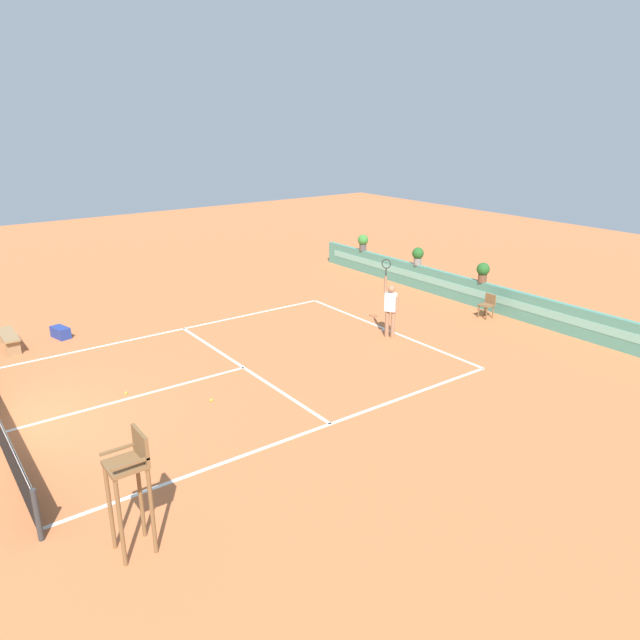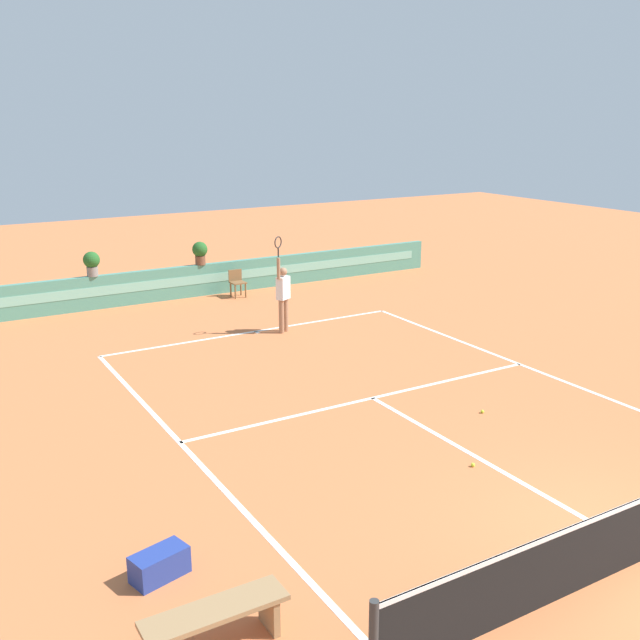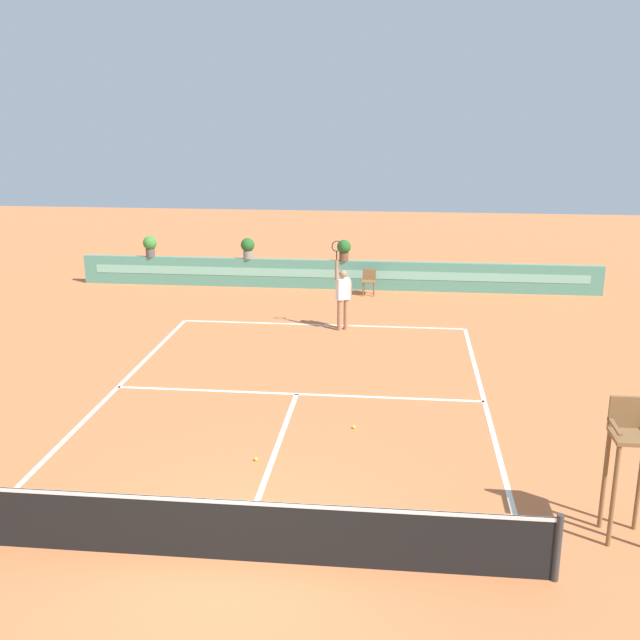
{
  "view_description": "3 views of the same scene",
  "coord_description": "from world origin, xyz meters",
  "px_view_note": "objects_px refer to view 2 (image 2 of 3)",
  "views": [
    {
      "loc": [
        13.97,
        -1.16,
        6.81
      ],
      "look_at": [
        0.25,
        8.93,
        1.0
      ],
      "focal_mm": 33.51,
      "sensor_mm": 36.0,
      "label": 1
    },
    {
      "loc": [
        -7.96,
        -4.98,
        5.57
      ],
      "look_at": [
        0.25,
        8.93,
        1.0
      ],
      "focal_mm": 40.98,
      "sensor_mm": 36.0,
      "label": 2
    },
    {
      "loc": [
        2.19,
        -9.21,
        6.24
      ],
      "look_at": [
        0.25,
        8.93,
        1.0
      ],
      "focal_mm": 42.62,
      "sensor_mm": 36.0,
      "label": 3
    }
  ],
  "objects_px": {
    "bench_courtside": "(215,619)",
    "gear_bag": "(160,564)",
    "potted_plant_centre": "(200,252)",
    "tennis_ball_near_baseline": "(473,465)",
    "tennis_player": "(283,294)",
    "ball_kid_chair": "(237,282)",
    "tennis_ball_mid_court": "(482,411)",
    "potted_plant_left": "(92,262)"
  },
  "relations": [
    {
      "from": "tennis_ball_near_baseline",
      "to": "gear_bag",
      "type": "bearing_deg",
      "value": -177.25
    },
    {
      "from": "ball_kid_chair",
      "to": "gear_bag",
      "type": "height_order",
      "value": "ball_kid_chair"
    },
    {
      "from": "potted_plant_left",
      "to": "potted_plant_centre",
      "type": "xyz_separation_m",
      "value": [
        3.35,
        0.0,
        0.0
      ]
    },
    {
      "from": "tennis_player",
      "to": "bench_courtside",
      "type": "bearing_deg",
      "value": -121.32
    },
    {
      "from": "gear_bag",
      "to": "potted_plant_left",
      "type": "distance_m",
      "value": 13.86
    },
    {
      "from": "bench_courtside",
      "to": "tennis_ball_near_baseline",
      "type": "relative_size",
      "value": 23.53
    },
    {
      "from": "bench_courtside",
      "to": "tennis_ball_near_baseline",
      "type": "xyz_separation_m",
      "value": [
        5.27,
        1.79,
        -0.34
      ]
    },
    {
      "from": "tennis_player",
      "to": "potted_plant_centre",
      "type": "relative_size",
      "value": 3.57
    },
    {
      "from": "bench_courtside",
      "to": "tennis_ball_near_baseline",
      "type": "bearing_deg",
      "value": 18.75
    },
    {
      "from": "bench_courtside",
      "to": "gear_bag",
      "type": "xyz_separation_m",
      "value": [
        -0.11,
        1.53,
        -0.2
      ]
    },
    {
      "from": "ball_kid_chair",
      "to": "bench_courtside",
      "type": "bearing_deg",
      "value": -115.17
    },
    {
      "from": "gear_bag",
      "to": "tennis_ball_mid_court",
      "type": "distance_m",
      "value": 7.3
    },
    {
      "from": "bench_courtside",
      "to": "gear_bag",
      "type": "relative_size",
      "value": 2.29
    },
    {
      "from": "tennis_ball_near_baseline",
      "to": "potted_plant_left",
      "type": "relative_size",
      "value": 0.09
    },
    {
      "from": "tennis_ball_near_baseline",
      "to": "potted_plant_left",
      "type": "distance_m",
      "value": 13.66
    },
    {
      "from": "ball_kid_chair",
      "to": "tennis_player",
      "type": "distance_m",
      "value": 4.27
    },
    {
      "from": "potted_plant_centre",
      "to": "tennis_ball_near_baseline",
      "type": "bearing_deg",
      "value": -92.46
    },
    {
      "from": "bench_courtside",
      "to": "tennis_player",
      "type": "bearing_deg",
      "value": 58.68
    },
    {
      "from": "bench_courtside",
      "to": "gear_bag",
      "type": "height_order",
      "value": "bench_courtside"
    },
    {
      "from": "gear_bag",
      "to": "bench_courtside",
      "type": "bearing_deg",
      "value": -85.82
    },
    {
      "from": "gear_bag",
      "to": "potted_plant_left",
      "type": "bearing_deg",
      "value": 79.15
    },
    {
      "from": "tennis_player",
      "to": "tennis_ball_near_baseline",
      "type": "relative_size",
      "value": 38.01
    },
    {
      "from": "tennis_player",
      "to": "ball_kid_chair",
      "type": "bearing_deg",
      "value": 82.38
    },
    {
      "from": "tennis_ball_near_baseline",
      "to": "ball_kid_chair",
      "type": "bearing_deg",
      "value": 83.3
    },
    {
      "from": "bench_courtside",
      "to": "potted_plant_left",
      "type": "height_order",
      "value": "potted_plant_left"
    },
    {
      "from": "tennis_player",
      "to": "tennis_ball_mid_court",
      "type": "height_order",
      "value": "tennis_player"
    },
    {
      "from": "gear_bag",
      "to": "tennis_ball_near_baseline",
      "type": "relative_size",
      "value": 10.29
    },
    {
      "from": "tennis_player",
      "to": "tennis_ball_mid_court",
      "type": "relative_size",
      "value": 38.01
    },
    {
      "from": "tennis_ball_near_baseline",
      "to": "potted_plant_left",
      "type": "bearing_deg",
      "value": 101.81
    },
    {
      "from": "bench_courtside",
      "to": "gear_bag",
      "type": "bearing_deg",
      "value": 94.18
    },
    {
      "from": "bench_courtside",
      "to": "potted_plant_left",
      "type": "bearing_deg",
      "value": 80.64
    },
    {
      "from": "ball_kid_chair",
      "to": "tennis_ball_mid_court",
      "type": "relative_size",
      "value": 12.5
    },
    {
      "from": "bench_courtside",
      "to": "potted_plant_centre",
      "type": "xyz_separation_m",
      "value": [
        5.84,
        15.09,
        1.04
      ]
    },
    {
      "from": "gear_bag",
      "to": "potted_plant_centre",
      "type": "relative_size",
      "value": 0.97
    },
    {
      "from": "bench_courtside",
      "to": "tennis_player",
      "type": "height_order",
      "value": "tennis_player"
    },
    {
      "from": "bench_courtside",
      "to": "potted_plant_centre",
      "type": "relative_size",
      "value": 2.21
    },
    {
      "from": "ball_kid_chair",
      "to": "tennis_ball_near_baseline",
      "type": "height_order",
      "value": "ball_kid_chair"
    },
    {
      "from": "tennis_ball_mid_court",
      "to": "potted_plant_left",
      "type": "height_order",
      "value": "potted_plant_left"
    },
    {
      "from": "tennis_ball_near_baseline",
      "to": "potted_plant_left",
      "type": "xyz_separation_m",
      "value": [
        -2.78,
        13.3,
        1.38
      ]
    },
    {
      "from": "tennis_ball_mid_court",
      "to": "potted_plant_left",
      "type": "distance_m",
      "value": 12.6
    },
    {
      "from": "gear_bag",
      "to": "tennis_ball_near_baseline",
      "type": "bearing_deg",
      "value": 2.75
    },
    {
      "from": "tennis_ball_near_baseline",
      "to": "bench_courtside",
      "type": "bearing_deg",
      "value": -161.25
    }
  ]
}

